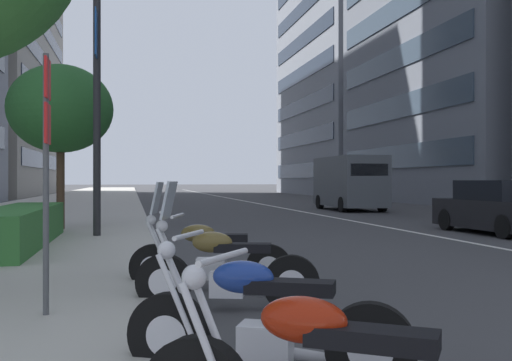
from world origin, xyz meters
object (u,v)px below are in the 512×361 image
Objects in this scene: delivery_van_ahead at (349,182)px; parking_sign_by_curb at (47,151)px; street_lamp_with_banners at (112,25)px; motorcycle_mid_row at (263,327)px; motorcycle_under_tarp at (224,272)px; motorcycle_second_in_row at (207,258)px; street_tree_by_lamp_post at (61,109)px; car_far_down_avenue at (502,208)px.

delivery_van_ahead is 24.36m from parking_sign_by_curb.
motorcycle_mid_row is at bearing -172.52° from street_lamp_with_banners.
motorcycle_under_tarp reaches higher than motorcycle_mid_row.
street_tree_by_lamp_post is at bearing -60.15° from motorcycle_second_in_row.
delivery_van_ahead is at bearing -27.92° from parking_sign_by_curb.
street_tree_by_lamp_post reaches higher than motorcycle_mid_row.
motorcycle_mid_row is 2.98m from parking_sign_by_curb.
delivery_van_ahead is (19.76, -9.57, 0.97)m from motorcycle_second_in_row.
delivery_van_ahead reaches higher than motorcycle_under_tarp.
car_far_down_avenue is at bearing -122.36° from motorcycle_under_tarp.
delivery_van_ahead reaches higher than car_far_down_avenue.
parking_sign_by_curb is (-1.77, 1.83, 1.34)m from motorcycle_second_in_row.
parking_sign_by_curb is 9.28m from street_lamp_with_banners.
car_far_down_avenue is 13.05m from delivery_van_ahead.
parking_sign_by_curb is 10.97m from street_tree_by_lamp_post.
car_far_down_avenue is at bearing 178.78° from delivery_van_ahead.
parking_sign_by_curb is (-8.50, 10.91, 1.08)m from car_far_down_avenue.
parking_sign_by_curb is 0.31× the size of street_lamp_with_banners.
street_tree_by_lamp_post is (9.02, 2.90, 3.00)m from motorcycle_second_in_row.
delivery_van_ahead is at bearing -86.80° from motorcycle_mid_row.
parking_sign_by_curb is at bearing 126.63° from car_far_down_avenue.
car_far_down_avenue reaches higher than motorcycle_under_tarp.
delivery_van_ahead is at bearing -103.84° from motorcycle_second_in_row.
street_lamp_with_banners reaches higher than delivery_van_ahead.
street_tree_by_lamp_post reaches higher than car_far_down_avenue.
car_far_down_avenue is 0.49× the size of street_lamp_with_banners.
street_tree_by_lamp_post reaches higher than delivery_van_ahead.
street_tree_by_lamp_post reaches higher than parking_sign_by_curb.
motorcycle_second_in_row is at bearing -162.16° from street_tree_by_lamp_post.
motorcycle_second_in_row is 8.48m from street_lamp_with_banners.
motorcycle_second_in_row is 9.94m from street_tree_by_lamp_post.
street_lamp_with_banners reaches higher than motorcycle_mid_row.
street_tree_by_lamp_post is at bearing 77.88° from car_far_down_avenue.
motorcycle_second_in_row is at bearing -46.06° from parking_sign_by_curb.
motorcycle_under_tarp is 0.46× the size of street_tree_by_lamp_post.
street_lamp_with_banners is at bearing -63.59° from motorcycle_under_tarp.
car_far_down_avenue is 0.79× the size of delivery_van_ahead.
motorcycle_mid_row is 11.71m from street_lamp_with_banners.
motorcycle_mid_row is 2.46m from motorcycle_under_tarp.
street_lamp_with_banners is (10.58, 1.39, 4.84)m from motorcycle_mid_row.
motorcycle_second_in_row is 0.48× the size of street_tree_by_lamp_post.
parking_sign_by_curb is at bearing 153.04° from delivery_van_ahead.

